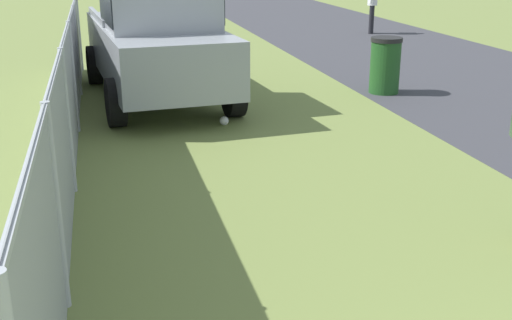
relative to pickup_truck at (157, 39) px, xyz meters
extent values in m
cube|color=#93999E|center=(0.17, 0.02, -0.22)|extent=(5.19, 2.34, 0.90)
cube|color=#93999E|center=(-0.43, -0.04, 0.61)|extent=(1.86, 1.89, 0.76)
cube|color=black|center=(-0.43, -0.04, 0.61)|extent=(1.82, 1.92, 0.53)
cube|color=#93999E|center=(1.36, -0.75, 0.29)|extent=(2.62, 0.31, 0.12)
cube|color=#93999E|center=(1.20, 0.98, 0.29)|extent=(2.62, 0.31, 0.12)
cylinder|color=black|center=(-1.40, -1.08, -0.72)|extent=(0.78, 0.33, 0.76)
cylinder|color=black|center=(-1.57, 0.81, -0.72)|extent=(0.78, 0.33, 0.76)
cylinder|color=black|center=(1.91, -0.78, -0.72)|extent=(0.78, 0.33, 0.76)
cylinder|color=black|center=(1.75, 1.11, -0.72)|extent=(0.78, 0.33, 0.76)
cylinder|color=#1E4C1E|center=(-0.41, -4.18, -0.62)|extent=(0.56, 0.56, 0.96)
cylinder|color=black|center=(-0.41, -4.18, -0.10)|extent=(0.58, 0.58, 0.08)
cylinder|color=black|center=(7.29, -7.26, -0.67)|extent=(0.14, 0.14, 0.86)
cylinder|color=black|center=(7.42, -7.33, -0.67)|extent=(0.14, 0.14, 0.86)
cylinder|color=#9EA3A8|center=(-6.74, 1.39, -0.28)|extent=(0.07, 0.07, 1.64)
cylinder|color=#9EA3A8|center=(-4.23, 1.39, -0.28)|extent=(0.07, 0.07, 1.64)
cylinder|color=#9EA3A8|center=(-1.72, 1.39, -0.28)|extent=(0.07, 0.07, 1.64)
cylinder|color=#9EA3A8|center=(0.80, 1.39, -0.28)|extent=(0.07, 0.07, 1.64)
cylinder|color=#9EA3A8|center=(3.31, 1.39, -0.28)|extent=(0.07, 0.07, 1.64)
cube|color=#9EA3A8|center=(-2.97, 1.39, 0.51)|extent=(12.55, 0.04, 0.04)
cube|color=gray|center=(-2.97, 1.39, -0.28)|extent=(12.55, 0.01, 1.64)
sphere|color=silver|center=(-1.90, -0.81, -1.03)|extent=(0.14, 0.14, 0.14)
camera|label=1|loc=(-11.34, 0.99, 1.60)|focal=44.79mm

